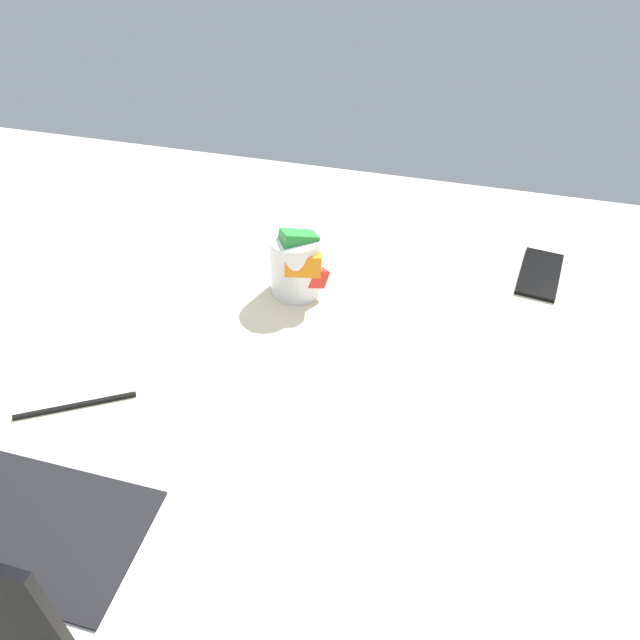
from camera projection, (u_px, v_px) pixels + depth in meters
bed_mattress at (178, 422)px, 99.83cm from camera, size 180.00×140.00×18.00cm
snack_cup at (298, 263)px, 106.32cm from camera, size 10.51×9.52×13.20cm
cell_phone at (540, 274)px, 112.98cm from camera, size 8.67×14.81×0.80cm
charger_cable at (75, 406)px, 90.22cm from camera, size 15.11×8.85×0.60cm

